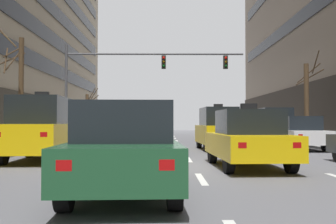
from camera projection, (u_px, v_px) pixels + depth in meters
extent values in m
plane|color=slate|center=(193.00, 166.00, 12.45)|extent=(120.00, 120.00, 0.00)
cube|color=silver|center=(57.00, 179.00, 9.43)|extent=(0.16, 2.00, 0.01)
cube|color=silver|center=(95.00, 160.00, 14.43)|extent=(0.16, 2.00, 0.01)
cube|color=silver|center=(113.00, 150.00, 19.43)|extent=(0.16, 2.00, 0.01)
cube|color=silver|center=(124.00, 145.00, 24.42)|extent=(0.16, 2.00, 0.01)
cube|color=silver|center=(131.00, 141.00, 29.42)|extent=(0.16, 2.00, 0.01)
cube|color=silver|center=(136.00, 138.00, 34.42)|extent=(0.16, 2.00, 0.01)
cube|color=silver|center=(139.00, 136.00, 39.42)|extent=(0.16, 2.00, 0.01)
cube|color=silver|center=(142.00, 135.00, 44.42)|extent=(0.16, 2.00, 0.01)
cube|color=silver|center=(201.00, 179.00, 9.45)|extent=(0.16, 2.00, 0.01)
cube|color=silver|center=(189.00, 159.00, 14.45)|extent=(0.16, 2.00, 0.01)
cube|color=silver|center=(183.00, 150.00, 19.45)|extent=(0.16, 2.00, 0.01)
cube|color=silver|center=(179.00, 144.00, 24.45)|extent=(0.16, 2.00, 0.01)
cube|color=silver|center=(177.00, 141.00, 29.45)|extent=(0.16, 2.00, 0.01)
cube|color=silver|center=(175.00, 138.00, 34.44)|extent=(0.16, 2.00, 0.01)
cube|color=silver|center=(174.00, 136.00, 39.44)|extent=(0.16, 2.00, 0.01)
cube|color=silver|center=(173.00, 135.00, 44.44)|extent=(0.16, 2.00, 0.01)
cube|color=silver|center=(282.00, 159.00, 14.48)|extent=(0.16, 2.00, 0.01)
cube|color=silver|center=(252.00, 150.00, 19.47)|extent=(0.16, 2.00, 0.01)
cube|color=silver|center=(235.00, 144.00, 24.47)|extent=(0.16, 2.00, 0.01)
cube|color=silver|center=(223.00, 141.00, 29.47)|extent=(0.16, 2.00, 0.01)
cube|color=silver|center=(214.00, 138.00, 34.47)|extent=(0.16, 2.00, 0.01)
cube|color=silver|center=(208.00, 136.00, 39.47)|extent=(0.16, 2.00, 0.01)
cube|color=silver|center=(203.00, 135.00, 44.46)|extent=(0.16, 2.00, 0.01)
cylinder|color=black|center=(90.00, 168.00, 8.72)|extent=(0.26, 0.68, 0.67)
cylinder|color=black|center=(166.00, 168.00, 8.80)|extent=(0.26, 0.68, 0.67)
cylinder|color=black|center=(65.00, 189.00, 5.97)|extent=(0.26, 0.68, 0.67)
cylinder|color=black|center=(174.00, 188.00, 6.05)|extent=(0.26, 0.68, 0.67)
cube|color=#1E512D|center=(125.00, 159.00, 7.39)|extent=(2.08, 4.57, 0.65)
cube|color=black|center=(124.00, 122.00, 7.21)|extent=(1.72, 2.01, 0.69)
cube|color=white|center=(102.00, 146.00, 9.56)|extent=(0.21, 0.09, 0.14)
cube|color=red|center=(64.00, 165.00, 5.16)|extent=(0.21, 0.09, 0.14)
cube|color=white|center=(157.00, 146.00, 9.63)|extent=(0.21, 0.09, 0.14)
cube|color=red|center=(167.00, 165.00, 5.23)|extent=(0.21, 0.09, 0.14)
cylinder|color=black|center=(199.00, 142.00, 20.95)|extent=(0.24, 0.65, 0.64)
cylinder|color=black|center=(229.00, 142.00, 21.03)|extent=(0.24, 0.65, 0.64)
cylinder|color=black|center=(206.00, 145.00, 18.33)|extent=(0.24, 0.65, 0.64)
cylinder|color=black|center=(240.00, 145.00, 18.41)|extent=(0.24, 0.65, 0.64)
cube|color=yellow|center=(218.00, 134.00, 19.69)|extent=(1.97, 4.35, 0.87)
cube|color=black|center=(218.00, 116.00, 19.72)|extent=(1.66, 2.59, 0.87)
cube|color=white|center=(200.00, 130.00, 21.76)|extent=(0.20, 0.09, 0.14)
cube|color=red|center=(213.00, 132.00, 17.57)|extent=(0.20, 0.09, 0.14)
cube|color=white|center=(223.00, 130.00, 21.82)|extent=(0.20, 0.09, 0.14)
cube|color=red|center=(241.00, 132.00, 17.64)|extent=(0.20, 0.09, 0.14)
cube|color=black|center=(218.00, 106.00, 19.73)|extent=(0.44, 0.21, 0.17)
cylinder|color=black|center=(29.00, 148.00, 15.44)|extent=(0.25, 0.70, 0.69)
cylinder|color=black|center=(73.00, 148.00, 15.51)|extent=(0.25, 0.70, 0.69)
cylinder|color=black|center=(2.00, 154.00, 12.63)|extent=(0.25, 0.70, 0.69)
cylinder|color=black|center=(56.00, 154.00, 12.70)|extent=(0.25, 0.70, 0.69)
cube|color=yellow|center=(42.00, 137.00, 14.08)|extent=(2.08, 4.66, 0.94)
cube|color=black|center=(42.00, 111.00, 14.11)|extent=(1.77, 2.77, 0.94)
cube|color=white|center=(40.00, 131.00, 16.31)|extent=(0.21, 0.09, 0.15)
cube|color=white|center=(73.00, 131.00, 16.37)|extent=(0.21, 0.09, 0.15)
cube|color=red|center=(44.00, 134.00, 11.86)|extent=(0.21, 0.09, 0.15)
cube|color=black|center=(42.00, 95.00, 14.12)|extent=(0.47, 0.23, 0.19)
cylinder|color=black|center=(212.00, 153.00, 13.22)|extent=(0.25, 0.69, 0.68)
cylinder|color=black|center=(262.00, 153.00, 13.29)|extent=(0.25, 0.69, 0.68)
cylinder|color=black|center=(229.00, 161.00, 10.45)|extent=(0.25, 0.69, 0.68)
cylinder|color=black|center=(291.00, 160.00, 10.52)|extent=(0.25, 0.69, 0.68)
cube|color=yellow|center=(247.00, 145.00, 11.88)|extent=(2.06, 4.59, 0.66)
cube|color=black|center=(249.00, 122.00, 11.69)|extent=(1.72, 2.01, 0.70)
cube|color=white|center=(213.00, 138.00, 14.07)|extent=(0.21, 0.09, 0.14)
cube|color=red|center=(242.00, 145.00, 9.63)|extent=(0.21, 0.09, 0.14)
cube|color=white|center=(251.00, 138.00, 14.13)|extent=(0.21, 0.09, 0.14)
cube|color=red|center=(297.00, 145.00, 9.69)|extent=(0.21, 0.09, 0.14)
cube|color=black|center=(249.00, 107.00, 11.70)|extent=(0.46, 0.22, 0.19)
cube|color=white|center=(333.00, 140.00, 14.16)|extent=(0.19, 0.08, 0.13)
cylinder|color=black|center=(275.00, 142.00, 21.07)|extent=(0.22, 0.66, 0.66)
cylinder|color=black|center=(305.00, 142.00, 21.08)|extent=(0.22, 0.66, 0.66)
cylinder|color=black|center=(291.00, 145.00, 18.39)|extent=(0.22, 0.66, 0.66)
cylinder|color=black|center=(326.00, 145.00, 18.40)|extent=(0.22, 0.66, 0.66)
cube|color=white|center=(298.00, 137.00, 19.74)|extent=(1.84, 4.37, 0.64)
cube|color=black|center=(300.00, 123.00, 19.56)|extent=(1.59, 1.89, 0.68)
cube|color=white|center=(274.00, 133.00, 21.89)|extent=(0.20, 0.08, 0.14)
cube|color=red|center=(300.00, 136.00, 17.60)|extent=(0.20, 0.08, 0.14)
cube|color=white|center=(297.00, 133.00, 21.90)|extent=(0.20, 0.08, 0.14)
cube|color=red|center=(329.00, 136.00, 17.61)|extent=(0.20, 0.08, 0.14)
cylinder|color=black|center=(255.00, 138.00, 25.62)|extent=(0.23, 0.68, 0.68)
cylinder|color=black|center=(281.00, 138.00, 25.62)|extent=(0.23, 0.68, 0.68)
cylinder|color=black|center=(266.00, 140.00, 22.84)|extent=(0.23, 0.68, 0.68)
cylinder|color=black|center=(295.00, 140.00, 22.83)|extent=(0.23, 0.68, 0.68)
cube|color=#474C51|center=(274.00, 131.00, 24.24)|extent=(1.94, 4.56, 0.93)
cube|color=black|center=(274.00, 116.00, 24.27)|extent=(1.67, 2.70, 0.93)
cube|color=white|center=(255.00, 128.00, 26.48)|extent=(0.21, 0.08, 0.14)
cube|color=red|center=(272.00, 129.00, 22.01)|extent=(0.21, 0.08, 0.14)
cube|color=white|center=(275.00, 128.00, 26.48)|extent=(0.21, 0.08, 0.14)
cube|color=red|center=(297.00, 129.00, 22.01)|extent=(0.21, 0.08, 0.14)
cylinder|color=#4C4C51|center=(66.00, 93.00, 25.57)|extent=(0.18, 0.18, 6.18)
cylinder|color=#4C4C51|center=(155.00, 54.00, 25.67)|extent=(11.29, 0.12, 0.12)
cube|color=black|center=(164.00, 62.00, 25.66)|extent=(0.28, 0.24, 0.84)
sphere|color=red|center=(164.00, 58.00, 25.53)|extent=(0.17, 0.17, 0.17)
sphere|color=#523505|center=(164.00, 62.00, 25.52)|extent=(0.17, 0.17, 0.17)
sphere|color=#073E10|center=(164.00, 66.00, 25.52)|extent=(0.17, 0.17, 0.17)
cube|color=black|center=(226.00, 62.00, 25.69)|extent=(0.28, 0.24, 0.84)
sphere|color=red|center=(226.00, 58.00, 25.56)|extent=(0.17, 0.17, 0.17)
sphere|color=#523505|center=(226.00, 62.00, 25.55)|extent=(0.17, 0.17, 0.17)
sphere|color=#073E10|center=(226.00, 66.00, 25.54)|extent=(0.17, 0.17, 0.17)
cylinder|color=#4C3823|center=(21.00, 92.00, 19.74)|extent=(0.25, 0.25, 5.37)
cylinder|color=#42301E|center=(13.00, 52.00, 20.10)|extent=(0.69, 1.08, 0.78)
cylinder|color=#42301E|center=(10.00, 60.00, 20.26)|extent=(1.04, 1.56, 0.99)
cylinder|color=#42301E|center=(5.00, 36.00, 19.08)|extent=(1.52, 1.13, 1.32)
cylinder|color=#42301E|center=(14.00, 60.00, 19.99)|extent=(0.50, 0.99, 1.19)
cylinder|color=#42301E|center=(6.00, 60.00, 19.58)|extent=(0.47, 1.43, 1.47)
cylinder|color=#4C3823|center=(87.00, 115.00, 36.39)|extent=(0.29, 0.29, 3.77)
cylinder|color=#42301E|center=(90.00, 102.00, 37.25)|extent=(1.70, 0.27, 1.31)
cylinder|color=#42301E|center=(84.00, 101.00, 37.02)|extent=(1.27, 0.94, 0.85)
cylinder|color=#42301E|center=(92.00, 97.00, 37.00)|extent=(1.20, 0.82, 1.61)
cylinder|color=#42301E|center=(91.00, 96.00, 36.88)|extent=(0.96, 0.60, 1.41)
cylinder|color=#4C3823|center=(306.00, 103.00, 24.95)|extent=(0.31, 0.31, 4.86)
cylinder|color=#42301E|center=(316.00, 62.00, 25.02)|extent=(0.09, 1.23, 1.30)
cylinder|color=#42301E|center=(310.00, 77.00, 25.74)|extent=(1.54, 1.02, 0.98)
cylinder|color=#42301E|center=(309.00, 73.00, 25.61)|extent=(1.28, 0.83, 1.21)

